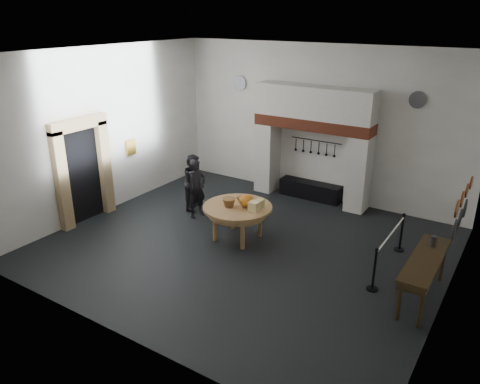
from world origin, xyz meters
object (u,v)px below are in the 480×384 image
Objects in this scene: visitor_far at (194,182)px; barrier_post_far at (401,233)px; visitor_near at (197,188)px; iron_range at (310,190)px; side_table at (426,260)px; barrier_post_near at (374,270)px; work_table at (238,207)px.

visitor_far reaches higher than barrier_post_far.
barrier_post_far is (5.25, 1.03, -0.37)m from visitor_near.
visitor_far is (-0.40, 0.40, -0.01)m from visitor_near.
visitor_far reaches higher than iron_range.
visitor_far is at bearing -133.85° from iron_range.
side_table and barrier_post_far have the same top height.
barrier_post_near is (-0.89, -0.20, -0.42)m from side_table.
barrier_post_far is (5.65, 0.63, -0.35)m from visitor_far.
work_table is at bearing -138.29° from visitor_far.
visitor_near is at bearing -159.03° from visitor_far.
side_table is 1.00m from barrier_post_near.
visitor_far is 5.82m from barrier_post_near.
side_table is 2.05m from barrier_post_far.
visitor_near is at bearing 162.29° from work_table.
side_table is (6.14, -0.77, 0.05)m from visitor_near.
iron_range is 3.56m from visitor_far.
barrier_post_near is (5.65, -1.37, -0.35)m from visitor_far.
visitor_far reaches higher than barrier_post_near.
visitor_near is at bearing -168.90° from barrier_post_far.
barrier_post_near is at bearing -6.96° from work_table.
visitor_far reaches higher than work_table.
work_table is 1.06× the size of visitor_far.
barrier_post_near reaches higher than work_table.
barrier_post_far is at bearing 23.62° from work_table.
barrier_post_near is at bearing -91.17° from visitor_near.
work_table is at bearing -98.40° from visitor_near.
work_table is 1.04× the size of visitor_near.
side_table is 2.44× the size of barrier_post_far.
work_table is 1.76m from visitor_near.
work_table is (-0.37, -3.47, 0.59)m from iron_range.
visitor_near is (-2.04, -2.94, 0.57)m from iron_range.
barrier_post_near reaches higher than iron_range.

